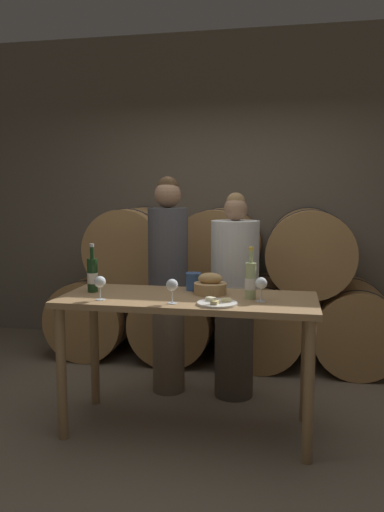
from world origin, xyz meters
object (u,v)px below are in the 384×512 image
(wine_glass_far_left, at_px, (100,283))
(tasting_table, at_px, (188,316))
(bread_basket, at_px, (210,286))
(wine_glass_left, at_px, (172,286))
(person_right, at_px, (235,296))
(blue_crock, at_px, (193,281))
(wine_bottle_red, at_px, (93,275))
(wine_bottle_white, at_px, (251,280))
(wine_glass_center, at_px, (261,284))
(person_left, at_px, (168,282))
(cheese_plate, at_px, (217,303))

(wine_glass_far_left, bearing_deg, tasting_table, 20.74)
(bread_basket, bearing_deg, wine_glass_left, -119.09)
(person_right, xyz_separation_m, wine_glass_left, (-0.29, -0.84, 0.23))
(wine_glass_far_left, relative_size, wine_glass_left, 1.00)
(blue_crock, distance_m, bread_basket, 0.17)
(person_right, bearing_deg, bread_basket, -102.06)
(tasting_table, relative_size, wine_bottle_red, 5.01)
(person_right, distance_m, wine_bottle_red, 1.11)
(wine_bottle_white, height_order, wine_glass_center, wine_bottle_white)
(person_right, distance_m, blue_crock, 0.51)
(wine_bottle_white, relative_size, wine_glass_left, 2.18)
(person_right, relative_size, bread_basket, 7.23)
(wine_glass_far_left, bearing_deg, bread_basket, 25.71)
(bread_basket, relative_size, wine_glass_left, 1.44)
(wine_bottle_white, xyz_separation_m, wine_glass_far_left, (-0.93, -0.22, -0.01))
(person_right, bearing_deg, wine_bottle_white, -74.90)
(person_left, xyz_separation_m, wine_glass_far_left, (-0.24, -0.83, 0.13))
(tasting_table, height_order, person_right, person_right)
(blue_crock, relative_size, wine_glass_center, 0.80)
(tasting_table, relative_size, wine_glass_far_left, 10.88)
(cheese_plate, bearing_deg, blue_crock, 118.82)
(wine_bottle_red, distance_m, cheese_plate, 0.92)
(bread_basket, distance_m, wine_glass_far_left, 0.73)
(wine_bottle_white, height_order, blue_crock, wine_bottle_white)
(tasting_table, distance_m, cheese_plate, 0.32)
(blue_crock, height_order, wine_glass_left, wine_glass_left)
(person_left, height_order, wine_glass_far_left, person_left)
(tasting_table, distance_m, bread_basket, 0.25)
(wine_bottle_red, distance_m, wine_glass_far_left, 0.27)
(person_left, height_order, wine_glass_center, person_left)
(tasting_table, relative_size, person_left, 0.97)
(blue_crock, bearing_deg, cheese_plate, -61.18)
(bread_basket, distance_m, wine_glass_center, 0.39)
(blue_crock, bearing_deg, wine_glass_left, -96.23)
(wine_bottle_red, bearing_deg, wine_glass_far_left, -58.15)
(tasting_table, height_order, wine_glass_left, wine_glass_left)
(bread_basket, bearing_deg, person_right, 77.94)
(blue_crock, bearing_deg, person_left, 124.38)
(person_right, bearing_deg, wine_glass_center, -70.89)
(wine_bottle_red, relative_size, bread_basket, 1.51)
(person_left, bearing_deg, tasting_table, -65.56)
(tasting_table, xyz_separation_m, wine_glass_far_left, (-0.52, -0.20, 0.24))
(person_left, distance_m, person_right, 0.53)
(person_left, relative_size, wine_glass_far_left, 11.19)
(wine_glass_far_left, bearing_deg, cheese_plate, 0.79)
(person_right, height_order, blue_crock, person_right)
(person_right, relative_size, cheese_plate, 6.48)
(tasting_table, bearing_deg, wine_glass_far_left, -159.26)
(wine_glass_left, bearing_deg, wine_glass_far_left, 178.04)
(tasting_table, bearing_deg, blue_crock, 92.11)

